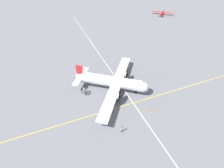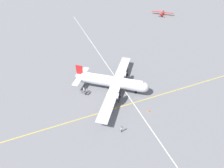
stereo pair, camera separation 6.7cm
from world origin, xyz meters
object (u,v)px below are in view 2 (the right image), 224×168
suitcase_upright_spare (86,94)px  baggage_cart (86,92)px  passenger_boarding (84,89)px  ramp_agent (87,91)px  traffic_cone (149,111)px  airliner_main (114,82)px  light_aircraft_distant (162,13)px  crew_foreground (122,129)px  suitcase_near_door (87,93)px

suitcase_upright_spare → baggage_cart: 0.73m
suitcase_upright_spare → baggage_cart: size_ratio=0.24×
passenger_boarding → suitcase_upright_spare: size_ratio=3.21×
ramp_agent → traffic_cone: 16.18m
airliner_main → suitcase_upright_spare: bearing=-149.0°
suitcase_upright_spare → light_aircraft_distant: size_ratio=0.06×
suitcase_upright_spare → crew_foreground: bearing=105.6°
crew_foreground → light_aircraft_distant: 77.72m
suitcase_near_door → traffic_cone: size_ratio=1.10×
crew_foreground → ramp_agent: 14.38m
suitcase_near_door → suitcase_upright_spare: (0.27, 0.28, -0.03)m
baggage_cart → traffic_cone: size_ratio=4.20×
airliner_main → crew_foreground: size_ratio=13.54×
ramp_agent → light_aircraft_distant: (-53.81, -45.24, -0.12)m
baggage_cart → ramp_agent: bearing=-13.5°
traffic_cone → ramp_agent: bearing=-44.5°
suitcase_near_door → suitcase_upright_spare: 0.39m
traffic_cone → baggage_cart: bearing=-45.0°
suitcase_upright_spare → light_aircraft_distant: bearing=-140.0°
passenger_boarding → baggage_cart: passenger_boarding is taller
crew_foreground → ramp_agent: crew_foreground is taller
passenger_boarding → light_aircraft_distant: light_aircraft_distant is taller
ramp_agent → baggage_cart: ramp_agent is taller
baggage_cart → traffic_cone: traffic_cone is taller
airliner_main → passenger_boarding: 7.84m
ramp_agent → passenger_boarding: bearing=99.9°
crew_foreground → suitcase_near_door: 14.41m
traffic_cone → crew_foreground: bearing=18.0°
passenger_boarding → ramp_agent: bearing=32.9°
airliner_main → suitcase_upright_spare: size_ratio=39.58×
crew_foreground → suitcase_near_door: size_ratio=2.68×
airliner_main → ramp_agent: bearing=-151.7°
suitcase_near_door → suitcase_upright_spare: size_ratio=1.09×
baggage_cart → suitcase_upright_spare: bearing=-53.1°
suitcase_near_door → passenger_boarding: bearing=-49.1°
traffic_cone → suitcase_near_door: bearing=-44.2°
baggage_cart → light_aircraft_distant: (-54.06, -44.81, 0.59)m
ramp_agent → baggage_cart: bearing=82.6°
passenger_boarding → traffic_cone: size_ratio=3.25×
suitcase_near_door → traffic_cone: (-11.63, 11.32, -0.03)m
airliner_main → light_aircraft_distant: size_ratio=2.43×
ramp_agent → suitcase_near_door: 0.71m
light_aircraft_distant → baggage_cart: bearing=172.0°
suitcase_upright_spare → baggage_cart: bearing=-99.9°
suitcase_near_door → light_aircraft_distant: bearing=-140.0°
light_aircraft_distant → ramp_agent: bearing=172.4°
suitcase_upright_spare → traffic_cone: 16.22m
suitcase_upright_spare → traffic_cone: (-11.89, 11.03, -0.00)m
light_aircraft_distant → passenger_boarding: bearing=171.7°
airliner_main → light_aircraft_distant: bearing=81.3°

